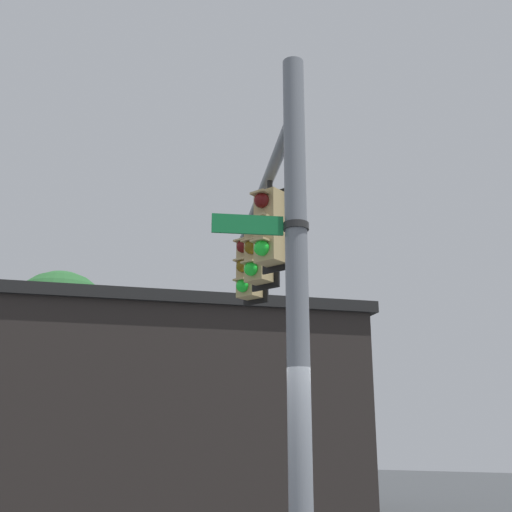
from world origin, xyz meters
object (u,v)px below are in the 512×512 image
street_name_sign (274,226)px  traffic_light_nearest_pole (269,227)px  traffic_light_mid_inner (258,249)px  traffic_light_mid_outer (249,268)px

street_name_sign → traffic_light_nearest_pole: bearing=-49.7°
traffic_light_nearest_pole → traffic_light_mid_inner: (0.82, -0.75, 0.00)m
traffic_light_mid_inner → street_name_sign: size_ratio=1.52×
traffic_light_mid_inner → street_name_sign: bearing=133.2°
traffic_light_mid_outer → street_name_sign: bearing=134.4°
traffic_light_nearest_pole → street_name_sign: bearing=130.3°
traffic_light_nearest_pole → traffic_light_mid_inner: bearing=-42.3°
traffic_light_nearest_pole → traffic_light_mid_inner: same height
traffic_light_nearest_pole → traffic_light_mid_outer: size_ratio=1.00×
traffic_light_mid_outer → traffic_light_mid_inner: bearing=137.7°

